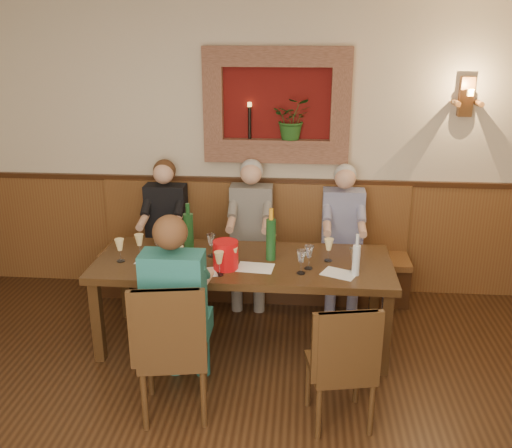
{
  "coord_description": "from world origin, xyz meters",
  "views": [
    {
      "loc": [
        0.47,
        -2.39,
        2.55
      ],
      "look_at": [
        0.1,
        1.9,
        1.05
      ],
      "focal_mm": 40.0,
      "sensor_mm": 36.0,
      "label": 1
    }
  ],
  "objects_px": {
    "spittoon_bucket": "(226,255)",
    "wine_bottle_green_a": "(271,238)",
    "water_bottle": "(356,259)",
    "person_chair_front": "(178,324)",
    "chair_near_left": "(175,375)",
    "person_bench_mid": "(251,244)",
    "dining_table": "(243,269)",
    "chair_near_right": "(340,388)",
    "person_bench_right": "(342,248)",
    "wine_bottle_green_b": "(189,233)",
    "bench": "(254,263)",
    "person_bench_left": "(166,242)"
  },
  "relations": [
    {
      "from": "spittoon_bucket",
      "to": "wine_bottle_green_a",
      "type": "height_order",
      "value": "wine_bottle_green_a"
    },
    {
      "from": "water_bottle",
      "to": "person_chair_front",
      "type": "bearing_deg",
      "value": -155.43
    },
    {
      "from": "chair_near_left",
      "to": "person_bench_mid",
      "type": "distance_m",
      "value": 1.85
    },
    {
      "from": "water_bottle",
      "to": "dining_table",
      "type": "bearing_deg",
      "value": 167.04
    },
    {
      "from": "chair_near_right",
      "to": "wine_bottle_green_a",
      "type": "height_order",
      "value": "wine_bottle_green_a"
    },
    {
      "from": "person_bench_mid",
      "to": "person_bench_right",
      "type": "relative_size",
      "value": 1.02
    },
    {
      "from": "wine_bottle_green_a",
      "to": "wine_bottle_green_b",
      "type": "distance_m",
      "value": 0.69
    },
    {
      "from": "person_bench_mid",
      "to": "person_chair_front",
      "type": "height_order",
      "value": "person_chair_front"
    },
    {
      "from": "wine_bottle_green_b",
      "to": "bench",
      "type": "bearing_deg",
      "value": 60.2
    },
    {
      "from": "chair_near_right",
      "to": "water_bottle",
      "type": "xyz_separation_m",
      "value": [
        0.13,
        0.77,
        0.61
      ]
    },
    {
      "from": "dining_table",
      "to": "chair_near_right",
      "type": "xyz_separation_m",
      "value": [
        0.75,
        -0.97,
        -0.41
      ]
    },
    {
      "from": "chair_near_left",
      "to": "person_bench_right",
      "type": "xyz_separation_m",
      "value": [
        1.22,
        1.8,
        0.26
      ]
    },
    {
      "from": "chair_near_left",
      "to": "dining_table",
      "type": "bearing_deg",
      "value": 59.62
    },
    {
      "from": "wine_bottle_green_a",
      "to": "person_bench_left",
      "type": "bearing_deg",
      "value": 143.55
    },
    {
      "from": "person_bench_mid",
      "to": "water_bottle",
      "type": "distance_m",
      "value": 1.42
    },
    {
      "from": "bench",
      "to": "person_bench_left",
      "type": "height_order",
      "value": "person_bench_left"
    },
    {
      "from": "person_chair_front",
      "to": "spittoon_bucket",
      "type": "relative_size",
      "value": 6.3
    },
    {
      "from": "chair_near_left",
      "to": "wine_bottle_green_b",
      "type": "distance_m",
      "value": 1.26
    },
    {
      "from": "person_bench_mid",
      "to": "wine_bottle_green_b",
      "type": "xyz_separation_m",
      "value": [
        -0.45,
        -0.71,
        0.36
      ]
    },
    {
      "from": "chair_near_left",
      "to": "chair_near_right",
      "type": "bearing_deg",
      "value": -10.02
    },
    {
      "from": "water_bottle",
      "to": "person_bench_mid",
      "type": "bearing_deg",
      "value": 130.94
    },
    {
      "from": "person_chair_front",
      "to": "wine_bottle_green_a",
      "type": "xyz_separation_m",
      "value": [
        0.59,
        0.83,
        0.35
      ]
    },
    {
      "from": "bench",
      "to": "person_chair_front",
      "type": "distance_m",
      "value": 1.78
    },
    {
      "from": "wine_bottle_green_a",
      "to": "water_bottle",
      "type": "relative_size",
      "value": 1.32
    },
    {
      "from": "person_chair_front",
      "to": "dining_table",
      "type": "bearing_deg",
      "value": 64.47
    },
    {
      "from": "person_bench_left",
      "to": "person_chair_front",
      "type": "height_order",
      "value": "person_chair_front"
    },
    {
      "from": "bench",
      "to": "chair_near_right",
      "type": "xyz_separation_m",
      "value": [
        0.75,
        -1.92,
        -0.06
      ]
    },
    {
      "from": "chair_near_left",
      "to": "wine_bottle_green_a",
      "type": "distance_m",
      "value": 1.33
    },
    {
      "from": "wine_bottle_green_b",
      "to": "water_bottle",
      "type": "relative_size",
      "value": 1.32
    },
    {
      "from": "wine_bottle_green_b",
      "to": "chair_near_right",
      "type": "bearing_deg",
      "value": -42.11
    },
    {
      "from": "dining_table",
      "to": "person_bench_mid",
      "type": "height_order",
      "value": "person_bench_mid"
    },
    {
      "from": "chair_near_left",
      "to": "wine_bottle_green_b",
      "type": "relative_size",
      "value": 2.36
    },
    {
      "from": "wine_bottle_green_b",
      "to": "person_bench_left",
      "type": "bearing_deg",
      "value": 118.24
    },
    {
      "from": "dining_table",
      "to": "person_bench_right",
      "type": "height_order",
      "value": "person_bench_right"
    },
    {
      "from": "bench",
      "to": "water_bottle",
      "type": "bearing_deg",
      "value": -52.37
    },
    {
      "from": "bench",
      "to": "person_bench_right",
      "type": "height_order",
      "value": "person_bench_right"
    },
    {
      "from": "person_chair_front",
      "to": "wine_bottle_green_a",
      "type": "bearing_deg",
      "value": 54.35
    },
    {
      "from": "dining_table",
      "to": "chair_near_left",
      "type": "relative_size",
      "value": 2.35
    },
    {
      "from": "wine_bottle_green_b",
      "to": "wine_bottle_green_a",
      "type": "bearing_deg",
      "value": -6.52
    },
    {
      "from": "dining_table",
      "to": "bench",
      "type": "xyz_separation_m",
      "value": [
        0.0,
        0.94,
        -0.35
      ]
    },
    {
      "from": "chair_near_right",
      "to": "person_bench_mid",
      "type": "bearing_deg",
      "value": 101.84
    },
    {
      "from": "dining_table",
      "to": "person_chair_front",
      "type": "bearing_deg",
      "value": -115.53
    },
    {
      "from": "spittoon_bucket",
      "to": "water_bottle",
      "type": "xyz_separation_m",
      "value": [
        1.0,
        -0.04,
        0.02
      ]
    },
    {
      "from": "chair_near_left",
      "to": "spittoon_bucket",
      "type": "xyz_separation_m",
      "value": [
        0.25,
        0.8,
        0.57
      ]
    },
    {
      "from": "dining_table",
      "to": "wine_bottle_green_b",
      "type": "height_order",
      "value": "wine_bottle_green_b"
    },
    {
      "from": "bench",
      "to": "chair_near_right",
      "type": "relative_size",
      "value": 3.27
    },
    {
      "from": "dining_table",
      "to": "chair_near_right",
      "type": "relative_size",
      "value": 2.62
    },
    {
      "from": "wine_bottle_green_a",
      "to": "dining_table",
      "type": "bearing_deg",
      "value": -167.65
    },
    {
      "from": "dining_table",
      "to": "water_bottle",
      "type": "height_order",
      "value": "water_bottle"
    },
    {
      "from": "spittoon_bucket",
      "to": "wine_bottle_green_a",
      "type": "relative_size",
      "value": 0.52
    }
  ]
}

